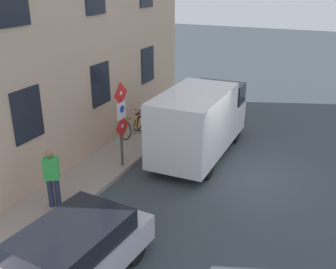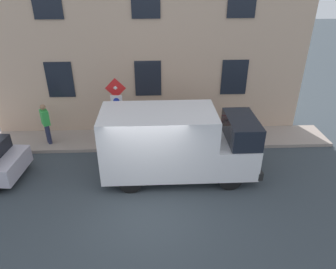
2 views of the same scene
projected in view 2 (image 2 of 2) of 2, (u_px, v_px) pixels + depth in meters
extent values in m
plane|color=#363E44|center=(149.00, 204.00, 9.82)|extent=(80.00, 80.00, 0.00)
cube|color=gray|center=(150.00, 139.00, 13.42)|extent=(1.76, 15.32, 0.14)
cube|color=tan|center=(147.00, 42.00, 12.68)|extent=(0.70, 13.32, 7.84)
cube|color=black|center=(234.00, 77.00, 13.17)|extent=(0.06, 1.10, 1.50)
cube|color=black|center=(148.00, 79.00, 13.02)|extent=(0.06, 1.10, 1.50)
cube|color=black|center=(60.00, 80.00, 12.87)|extent=(0.06, 1.10, 1.50)
cylinder|color=#474C47|center=(118.00, 115.00, 12.13)|extent=(0.09, 0.09, 2.75)
pyramid|color=silver|center=(115.00, 89.00, 11.53)|extent=(0.05, 0.50, 0.50)
pyramid|color=red|center=(115.00, 89.00, 11.53)|extent=(0.03, 0.56, 0.56)
cube|color=white|center=(117.00, 102.00, 11.81)|extent=(0.05, 0.44, 0.56)
cylinder|color=#1933B2|center=(116.00, 101.00, 11.76)|extent=(0.02, 0.24, 0.24)
pyramid|color=silver|center=(118.00, 116.00, 12.05)|extent=(0.05, 0.50, 0.50)
pyramid|color=red|center=(118.00, 116.00, 12.05)|extent=(0.03, 0.56, 0.56)
cube|color=white|center=(158.00, 141.00, 10.53)|extent=(2.01, 3.80, 2.18)
cube|color=white|center=(233.00, 153.00, 10.89)|extent=(2.00, 1.40, 1.10)
cube|color=black|center=(241.00, 130.00, 10.47)|extent=(1.92, 0.98, 0.84)
cube|color=black|center=(252.00, 161.00, 11.10)|extent=(2.00, 0.16, 0.28)
cylinder|color=black|center=(220.00, 152.00, 11.89)|extent=(0.22, 0.76, 0.76)
cylinder|color=black|center=(230.00, 179.00, 10.34)|extent=(0.22, 0.76, 0.76)
cylinder|color=black|center=(133.00, 154.00, 11.75)|extent=(0.22, 0.76, 0.76)
cylinder|color=black|center=(130.00, 182.00, 10.20)|extent=(0.22, 0.76, 0.76)
cylinder|color=black|center=(14.00, 160.00, 11.55)|extent=(0.23, 0.61, 0.60)
torus|color=black|center=(191.00, 126.00, 13.65)|extent=(0.22, 0.67, 0.66)
torus|color=black|center=(215.00, 127.00, 13.58)|extent=(0.22, 0.67, 0.66)
cylinder|color=red|center=(199.00, 122.00, 13.53)|extent=(0.11, 0.60, 0.60)
cylinder|color=red|center=(201.00, 116.00, 13.39)|extent=(0.12, 0.73, 0.07)
cylinder|color=red|center=(208.00, 123.00, 13.51)|extent=(0.06, 0.19, 0.55)
cylinder|color=red|center=(210.00, 127.00, 13.61)|extent=(0.09, 0.43, 0.12)
cylinder|color=red|center=(192.00, 121.00, 13.53)|extent=(0.05, 0.09, 0.50)
cube|color=black|center=(210.00, 116.00, 13.36)|extent=(0.10, 0.21, 0.06)
cylinder|color=#262626|center=(193.00, 115.00, 13.38)|extent=(0.46, 0.09, 0.03)
torus|color=black|center=(169.00, 126.00, 13.61)|extent=(0.21, 0.67, 0.66)
torus|color=black|center=(192.00, 127.00, 13.53)|extent=(0.21, 0.67, 0.66)
cylinder|color=orange|center=(176.00, 122.00, 13.49)|extent=(0.11, 0.60, 0.60)
cylinder|color=orange|center=(178.00, 117.00, 13.35)|extent=(0.13, 0.73, 0.07)
cylinder|color=orange|center=(185.00, 123.00, 13.47)|extent=(0.06, 0.19, 0.55)
cylinder|color=orange|center=(188.00, 128.00, 13.57)|extent=(0.09, 0.43, 0.12)
cylinder|color=orange|center=(169.00, 121.00, 13.49)|extent=(0.05, 0.09, 0.50)
cube|color=black|center=(186.00, 117.00, 13.31)|extent=(0.11, 0.21, 0.06)
cylinder|color=#262626|center=(170.00, 115.00, 13.35)|extent=(0.46, 0.09, 0.03)
cylinder|color=#262B47|center=(49.00, 134.00, 12.75)|extent=(0.16, 0.16, 0.85)
cylinder|color=#262B47|center=(48.00, 133.00, 12.88)|extent=(0.16, 0.16, 0.85)
cube|color=green|center=(45.00, 117.00, 12.46)|extent=(0.48, 0.43, 0.62)
sphere|color=#936B4C|center=(43.00, 107.00, 12.25)|extent=(0.22, 0.22, 0.22)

